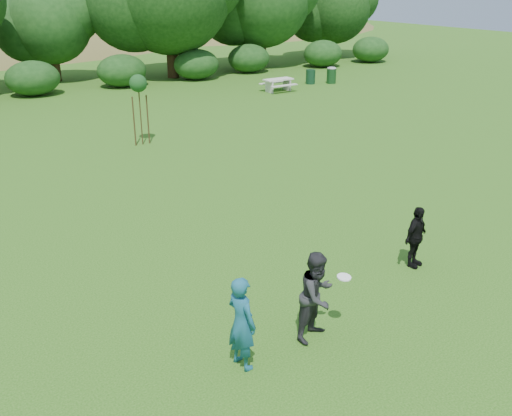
{
  "coord_description": "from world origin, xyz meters",
  "views": [
    {
      "loc": [
        -7.31,
        -7.87,
        6.44
      ],
      "look_at": [
        0.0,
        3.0,
        1.1
      ],
      "focal_mm": 40.0,
      "sensor_mm": 36.0,
      "label": 1
    }
  ],
  "objects_px": {
    "player_teal": "(242,323)",
    "player_black": "(416,237)",
    "sapling": "(138,85)",
    "picnic_table": "(278,83)",
    "trash_can_near": "(311,77)",
    "player_grey": "(317,296)",
    "trash_can_lidded": "(331,75)"
  },
  "relations": [
    {
      "from": "player_grey",
      "to": "picnic_table",
      "type": "height_order",
      "value": "player_grey"
    },
    {
      "from": "player_black",
      "to": "trash_can_near",
      "type": "distance_m",
      "value": 24.84
    },
    {
      "from": "picnic_table",
      "to": "player_black",
      "type": "bearing_deg",
      "value": -117.68
    },
    {
      "from": "trash_can_lidded",
      "to": "sapling",
      "type": "bearing_deg",
      "value": -157.39
    },
    {
      "from": "trash_can_near",
      "to": "trash_can_lidded",
      "type": "xyz_separation_m",
      "value": [
        1.24,
        -0.6,
        0.09
      ]
    },
    {
      "from": "player_grey",
      "to": "player_black",
      "type": "height_order",
      "value": "player_grey"
    },
    {
      "from": "player_teal",
      "to": "sapling",
      "type": "bearing_deg",
      "value": -24.09
    },
    {
      "from": "sapling",
      "to": "picnic_table",
      "type": "relative_size",
      "value": 1.58
    },
    {
      "from": "player_grey",
      "to": "trash_can_lidded",
      "type": "xyz_separation_m",
      "value": [
        18.64,
        21.09,
        -0.35
      ]
    },
    {
      "from": "sapling",
      "to": "trash_can_lidded",
      "type": "height_order",
      "value": "sapling"
    },
    {
      "from": "sapling",
      "to": "player_grey",
      "type": "bearing_deg",
      "value": -100.57
    },
    {
      "from": "trash_can_near",
      "to": "picnic_table",
      "type": "bearing_deg",
      "value": -163.48
    },
    {
      "from": "player_black",
      "to": "sapling",
      "type": "relative_size",
      "value": 0.53
    },
    {
      "from": "player_black",
      "to": "trash_can_lidded",
      "type": "relative_size",
      "value": 1.44
    },
    {
      "from": "player_teal",
      "to": "trash_can_near",
      "type": "bearing_deg",
      "value": -48.65
    },
    {
      "from": "player_grey",
      "to": "trash_can_near",
      "type": "xyz_separation_m",
      "value": [
        17.41,
        21.69,
        -0.44
      ]
    },
    {
      "from": "player_black",
      "to": "sapling",
      "type": "bearing_deg",
      "value": 80.98
    },
    {
      "from": "picnic_table",
      "to": "trash_can_lidded",
      "type": "distance_m",
      "value": 4.52
    },
    {
      "from": "sapling",
      "to": "picnic_table",
      "type": "height_order",
      "value": "sapling"
    },
    {
      "from": "player_teal",
      "to": "picnic_table",
      "type": "distance_m",
      "value": 26.02
    },
    {
      "from": "trash_can_near",
      "to": "picnic_table",
      "type": "relative_size",
      "value": 0.5
    },
    {
      "from": "player_teal",
      "to": "player_grey",
      "type": "bearing_deg",
      "value": -98.87
    },
    {
      "from": "player_black",
      "to": "trash_can_lidded",
      "type": "xyz_separation_m",
      "value": [
        14.88,
        20.15,
        -0.21
      ]
    },
    {
      "from": "player_teal",
      "to": "player_black",
      "type": "relative_size",
      "value": 1.17
    },
    {
      "from": "trash_can_near",
      "to": "player_black",
      "type": "bearing_deg",
      "value": -123.32
    },
    {
      "from": "player_grey",
      "to": "trash_can_near",
      "type": "distance_m",
      "value": 27.81
    },
    {
      "from": "player_black",
      "to": "trash_can_lidded",
      "type": "bearing_deg",
      "value": 40.01
    },
    {
      "from": "player_teal",
      "to": "trash_can_near",
      "type": "xyz_separation_m",
      "value": [
        19.06,
        21.64,
        -0.43
      ]
    },
    {
      "from": "player_black",
      "to": "trash_can_near",
      "type": "height_order",
      "value": "player_black"
    },
    {
      "from": "trash_can_lidded",
      "to": "player_black",
      "type": "bearing_deg",
      "value": -126.43
    },
    {
      "from": "trash_can_near",
      "to": "sapling",
      "type": "distance_m",
      "value": 16.51
    },
    {
      "from": "player_grey",
      "to": "picnic_table",
      "type": "distance_m",
      "value": 25.09
    }
  ]
}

